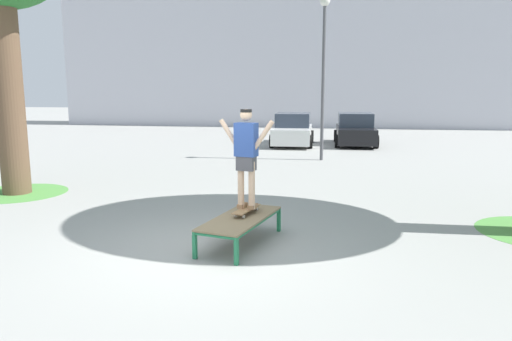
% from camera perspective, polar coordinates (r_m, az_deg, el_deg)
% --- Properties ---
extents(ground_plane, '(120.00, 120.00, 0.00)m').
position_cam_1_polar(ground_plane, '(7.77, -6.02, -9.50)').
color(ground_plane, '#999993').
extents(building_facade, '(37.51, 4.00, 15.64)m').
position_cam_1_polar(building_facade, '(35.30, 7.84, 18.15)').
color(building_facade, silver).
rests_on(building_facade, ground).
extents(skate_box, '(1.16, 2.02, 0.46)m').
position_cam_1_polar(skate_box, '(7.89, -1.89, -6.00)').
color(skate_box, '#237A4C').
rests_on(skate_box, ground).
extents(skateboard, '(0.37, 0.82, 0.09)m').
position_cam_1_polar(skateboard, '(8.08, -1.17, -4.73)').
color(skateboard, '#9E754C').
rests_on(skateboard, skate_box).
extents(skater, '(0.99, 0.35, 1.69)m').
position_cam_1_polar(skater, '(7.89, -1.19, 2.29)').
color(skater, beige).
rests_on(skater, skateboard).
extents(grass_patch_near_left, '(2.40, 2.40, 0.01)m').
position_cam_1_polar(grass_patch_near_left, '(13.29, -26.92, -2.43)').
color(grass_patch_near_left, '#519342').
rests_on(grass_patch_near_left, ground).
extents(car_white, '(2.04, 4.26, 1.50)m').
position_cam_1_polar(car_white, '(22.42, 4.49, 4.88)').
color(car_white, silver).
rests_on(car_white, ground).
extents(car_black, '(2.01, 4.25, 1.50)m').
position_cam_1_polar(car_black, '(22.90, 11.91, 4.80)').
color(car_black, black).
rests_on(car_black, ground).
extents(light_post, '(0.36, 0.36, 5.83)m').
position_cam_1_polar(light_post, '(17.52, 8.20, 13.75)').
color(light_post, '#4C4C51').
rests_on(light_post, ground).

